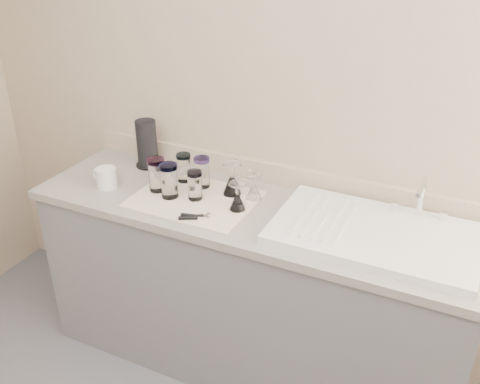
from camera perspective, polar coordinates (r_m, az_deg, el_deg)
The scene contains 15 objects.
room_envelope at distance 1.23m, azimuth -22.50°, elevation 0.12°, with size 3.54×3.50×2.52m.
counter_unit at distance 2.65m, azimuth 1.12°, elevation -10.26°, with size 2.06×0.62×0.90m.
sink_unit at distance 2.25m, azimuth 14.18°, elevation -4.26°, with size 0.82×0.50×0.22m.
dish_towel at distance 2.47m, azimuth -4.90°, elevation -0.75°, with size 0.55×0.42×0.01m, color white.
tumbler_cyan at distance 2.61m, azimuth -6.01°, elevation 2.63°, with size 0.07×0.07×0.14m.
tumbler_purple at distance 2.54m, azimuth -4.08°, elevation 2.14°, with size 0.08×0.08×0.15m.
tumbler_magenta at distance 2.53m, azimuth -8.87°, elevation 1.86°, with size 0.08×0.08×0.16m.
tumbler_blue at distance 2.46m, azimuth -7.58°, elevation 1.23°, with size 0.08×0.08×0.16m.
tumbler_lavender at distance 2.44m, azimuth -4.84°, elevation 0.74°, with size 0.07×0.07×0.14m.
goblet_back_left at distance 2.48m, azimuth -0.85°, elevation 0.95°, with size 0.09×0.09×0.16m.
goblet_back_right at distance 2.44m, azimuth 1.48°, elevation 0.24°, with size 0.07×0.07×0.13m.
goblet_front_right at distance 2.35m, azimuth -0.28°, elevation -0.91°, with size 0.07×0.07×0.13m.
can_opener at distance 2.31m, azimuth -4.82°, elevation -2.67°, with size 0.13×0.08×0.02m.
white_mug at distance 2.64m, azimuth -14.11°, elevation 1.49°, with size 0.14×0.10×0.10m.
paper_towel_roll at distance 2.80m, azimuth -9.90°, elevation 5.05°, with size 0.13×0.13×0.25m.
Camera 1 is at (0.86, -0.70, 2.08)m, focal length 40.00 mm.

